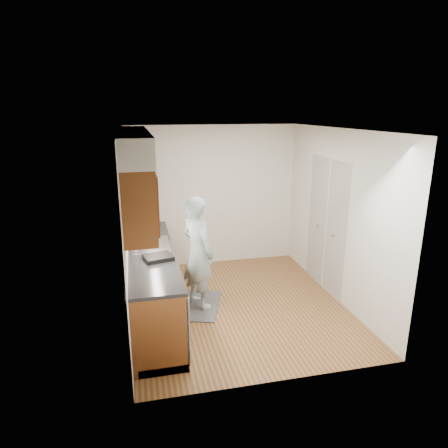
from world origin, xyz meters
name	(u,v)px	position (x,y,z in m)	size (l,w,h in m)	color
floor	(237,304)	(0.00, 0.00, 0.00)	(3.50, 3.50, 0.00)	olive
ceiling	(239,129)	(0.00, 0.00, 2.50)	(3.50, 3.50, 0.00)	white
wall_left	(127,229)	(-1.50, 0.00, 1.25)	(0.02, 3.50, 2.50)	silver
wall_right	(338,216)	(1.50, 0.00, 1.25)	(0.02, 3.50, 2.50)	silver
wall_back	(213,196)	(0.00, 1.75, 1.25)	(3.00, 0.02, 2.50)	silver
counter	(153,281)	(-1.20, 0.00, 0.49)	(0.64, 2.80, 1.30)	brown
upper_cabinets	(136,175)	(-1.33, 0.05, 1.95)	(0.47, 2.80, 1.21)	brown
closet_door	(326,225)	(1.49, 0.30, 1.02)	(0.02, 1.22, 2.05)	silver
floor_mat	(199,305)	(-0.55, 0.09, 0.01)	(0.56, 0.95, 0.02)	#5C5C5E
person	(198,245)	(-0.55, 0.09, 0.93)	(0.64, 0.43, 1.82)	#93AEB3
soap_bottle_a	(153,224)	(-1.13, 0.79, 1.08)	(0.11, 0.11, 0.29)	white
soap_bottle_b	(151,225)	(-1.15, 0.90, 1.03)	(0.08, 0.08, 0.17)	white
soap_bottle_c	(147,227)	(-1.22, 0.86, 1.02)	(0.12, 0.12, 0.16)	white
dish_rack	(158,258)	(-1.13, -0.37, 0.97)	(0.34, 0.28, 0.05)	black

